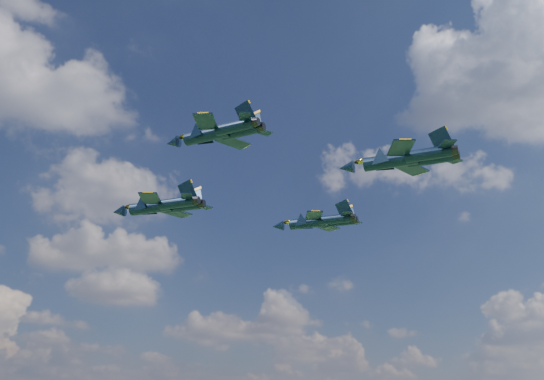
{
  "coord_description": "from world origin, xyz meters",
  "views": [
    {
      "loc": [
        -40.97,
        -86.3,
        26.72
      ],
      "look_at": [
        -4.46,
        -5.17,
        59.34
      ],
      "focal_mm": 40.0,
      "sensor_mm": 36.0,
      "label": 1
    }
  ],
  "objects": [
    {
      "name": "jet_slot",
      "position": [
        6.9,
        -19.98,
        60.53
      ],
      "size": [
        15.55,
        16.11,
        4.31
      ],
      "rotation": [
        0.0,
        0.0,
        0.76
      ],
      "color": "black"
    },
    {
      "name": "jet_lead",
      "position": [
        -20.57,
        9.13,
        58.65
      ],
      "size": [
        15.6,
        15.69,
        4.26
      ],
      "rotation": [
        0.0,
        0.0,
        0.78
      ],
      "color": "black"
    },
    {
      "name": "jet_left",
      "position": [
        -20.2,
        -19.05,
        59.77
      ],
      "size": [
        12.13,
        13.6,
        3.52
      ],
      "rotation": [
        0.0,
        0.0,
        0.69
      ],
      "color": "black"
    },
    {
      "name": "jet_right",
      "position": [
        8.02,
        7.34,
        59.07
      ],
      "size": [
        14.71,
        14.85,
        4.02
      ],
      "rotation": [
        0.0,
        0.0,
        0.78
      ],
      "color": "black"
    }
  ]
}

